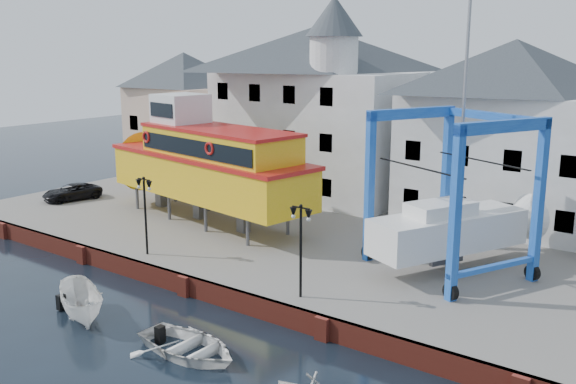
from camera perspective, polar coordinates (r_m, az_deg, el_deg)
The scene contains 13 objects.
ground at distance 31.78m, azimuth -9.13°, elevation -9.07°, with size 140.00×140.00×0.00m, color black.
hardstanding at distance 39.60m, azimuth 2.30°, elevation -3.72°, with size 44.00×22.00×1.00m, color slate.
quay_wall at distance 31.67m, azimuth -9.02°, elevation -8.18°, with size 44.00×0.47×1.00m.
building_pink at distance 55.27m, azimuth -9.11°, elevation 6.82°, with size 8.00×7.00×10.30m.
building_white_main at distance 47.03m, azimuth 2.56°, elevation 7.40°, with size 14.00×8.30×14.00m.
building_white_right at distance 41.60m, azimuth 19.12°, elevation 4.98°, with size 12.00×8.00×11.20m.
lamp_post_left at distance 34.16m, azimuth -12.64°, elevation -0.34°, with size 1.12×0.32×4.20m.
lamp_post_right at distance 27.56m, azimuth 1.15°, elevation -3.17°, with size 1.12×0.32×4.20m.
tour_boat at distance 40.77m, azimuth -8.00°, elevation 2.69°, with size 18.41×7.13×7.82m.
travel_lift at distance 32.71m, azimuth 15.23°, elevation -2.34°, with size 8.51×9.95×14.81m.
van at distance 48.54m, azimuth -18.65°, elevation 0.00°, with size 1.89×4.09×1.14m, color black.
motorboat_a at distance 30.26m, azimuth -17.73°, elevation -10.70°, with size 1.65×4.39×1.70m, color white.
motorboat_b at distance 26.14m, azimuth -8.83°, elevation -14.09°, with size 3.31×4.64×0.96m, color white.
Camera 1 is at (21.36, -20.39, 11.75)m, focal length 40.00 mm.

